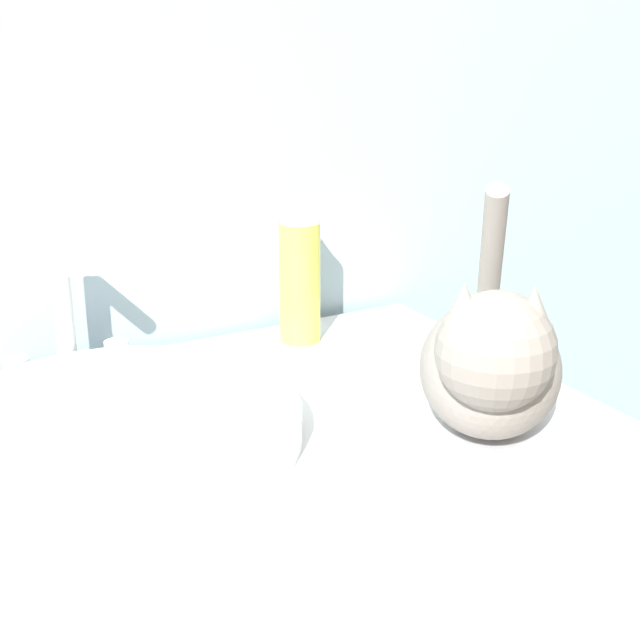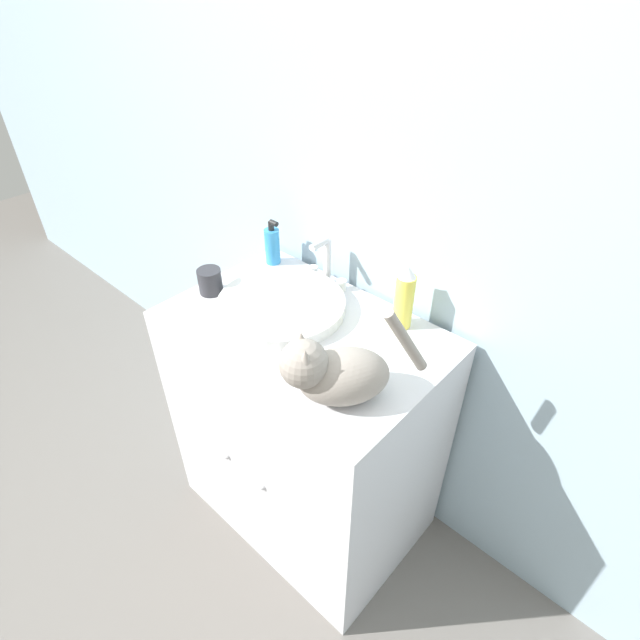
{
  "view_description": "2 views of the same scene",
  "coord_description": "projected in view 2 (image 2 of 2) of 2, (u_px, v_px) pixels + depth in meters",
  "views": [
    {
      "loc": [
        -0.33,
        -0.56,
        1.34
      ],
      "look_at": [
        0.1,
        0.24,
        1.03
      ],
      "focal_mm": 50.0,
      "sensor_mm": 36.0,
      "label": 1
    },
    {
      "loc": [
        0.81,
        -0.55,
        1.82
      ],
      "look_at": [
        0.08,
        0.26,
        0.99
      ],
      "focal_mm": 28.0,
      "sensor_mm": 36.0,
      "label": 2
    }
  ],
  "objects": [
    {
      "name": "ground_plane",
      "position": [
        257.0,
        552.0,
        1.86
      ],
      "size": [
        8.0,
        8.0,
        0.0
      ],
      "primitive_type": "plane",
      "color": "slate"
    },
    {
      "name": "cup",
      "position": [
        210.0,
        281.0,
        1.6
      ],
      "size": [
        0.08,
        0.08,
        0.08
      ],
      "color": "#2D2D33",
      "rests_on": "vanity_cabinet"
    },
    {
      "name": "sink_basin",
      "position": [
        281.0,
        305.0,
        1.53
      ],
      "size": [
        0.39,
        0.39,
        0.04
      ],
      "color": "silver",
      "rests_on": "vanity_cabinet"
    },
    {
      "name": "vanity_cabinet",
      "position": [
        306.0,
        429.0,
        1.74
      ],
      "size": [
        0.84,
        0.57,
        0.9
      ],
      "color": "silver",
      "rests_on": "ground_plane"
    },
    {
      "name": "wall_back",
      "position": [
        377.0,
        184.0,
        1.45
      ],
      "size": [
        6.0,
        0.05,
        2.5
      ],
      "color": "#9EB7C6",
      "rests_on": "ground_plane"
    },
    {
      "name": "soap_bottle",
      "position": [
        272.0,
        245.0,
        1.73
      ],
      "size": [
        0.06,
        0.05,
        0.17
      ],
      "color": "#338CCC",
      "rests_on": "vanity_cabinet"
    },
    {
      "name": "cat",
      "position": [
        335.0,
        372.0,
        1.2
      ],
      "size": [
        0.28,
        0.34,
        0.25
      ],
      "rotation": [
        0.0,
        0.0,
        -2.23
      ],
      "color": "gray",
      "rests_on": "vanity_cabinet"
    },
    {
      "name": "faucet",
      "position": [
        326.0,
        265.0,
        1.62
      ],
      "size": [
        0.16,
        0.09,
        0.17
      ],
      "color": "silver",
      "rests_on": "vanity_cabinet"
    },
    {
      "name": "spray_bottle",
      "position": [
        404.0,
        297.0,
        1.42
      ],
      "size": [
        0.06,
        0.06,
        0.2
      ],
      "color": "#EADB4C",
      "rests_on": "vanity_cabinet"
    }
  ]
}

